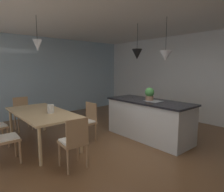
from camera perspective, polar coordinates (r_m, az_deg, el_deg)
name	(u,v)px	position (r m, az deg, el deg)	size (l,w,h in m)	color
ground_plane	(125,152)	(4.13, 3.93, -15.83)	(10.00, 8.40, 0.04)	brown
ceiling_slab	(127,7)	(3.93, 4.36, 24.44)	(10.00, 8.40, 0.12)	silver
wall_back_kitchen	(204,78)	(6.50, 25.13, 4.66)	(10.00, 0.12, 2.70)	silver
window_wall_left_glazing	(44,77)	(7.25, -19.11, 5.26)	(0.06, 8.40, 2.70)	#9EB7C6
dining_table	(42,114)	(4.50, -19.77, -5.06)	(2.03, 0.96, 0.72)	tan
chair_window_end	(23,112)	(5.84, -24.55, -4.30)	(0.40, 0.40, 0.87)	#A87F56
chair_far_right	(87,120)	(4.52, -7.36, -7.06)	(0.42, 0.42, 0.87)	#A87F56
chair_near_right	(3,137)	(3.91, -29.09, -10.48)	(0.41, 0.41, 0.87)	#A87F56
chair_kitchen_end	(74,141)	(3.34, -10.95, -12.67)	(0.43, 0.43, 0.87)	#A87F56
kitchen_island	(149,119)	(4.76, 10.57, -6.54)	(2.08, 0.84, 0.91)	silver
pendant_over_table	(38,45)	(4.38, -20.82, 13.62)	(0.18, 0.18, 0.70)	black
pendant_over_island_main	(137,54)	(4.88, 7.28, 11.98)	(0.25, 0.25, 0.83)	black
pendant_over_island_aux	(165,55)	(4.37, 15.27, 11.28)	(0.25, 0.25, 0.89)	black
potted_plant_on_island	(150,94)	(4.64, 10.85, 0.61)	(0.21, 0.21, 0.31)	#8C664C
vase_on_dining_table	(51,109)	(4.28, -17.36, -3.54)	(0.13, 0.13, 0.18)	silver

